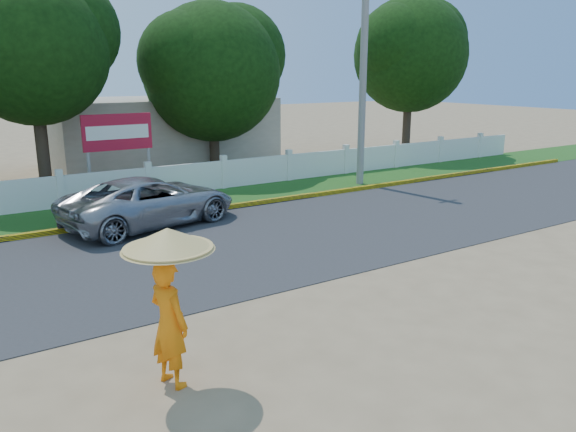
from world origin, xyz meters
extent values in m
plane|color=#9E8460|center=(0.00, 0.00, 0.00)|extent=(120.00, 120.00, 0.00)
cube|color=#38383A|center=(0.00, 4.50, 0.01)|extent=(60.00, 7.00, 0.02)
cube|color=#2D601E|center=(0.00, 9.75, 0.01)|extent=(60.00, 3.50, 0.03)
cube|color=yellow|center=(0.00, 8.05, 0.08)|extent=(40.00, 0.18, 0.16)
cube|color=silver|center=(0.00, 11.20, 0.55)|extent=(40.00, 0.10, 1.10)
cube|color=#B7AD99|center=(3.00, 18.00, 1.60)|extent=(10.00, 6.00, 3.20)
cylinder|color=gray|center=(7.98, 9.00, 4.48)|extent=(0.28, 0.28, 8.95)
imported|color=#9D9EA5|center=(-1.23, 7.56, 0.72)|extent=(5.57, 3.45, 1.44)
imported|color=orange|center=(-3.99, -1.06, 0.94)|extent=(0.64, 0.79, 1.88)
cylinder|color=#95959A|center=(-3.94, -1.06, 1.67)|extent=(0.03, 0.03, 1.22)
cone|color=tan|center=(-3.94, -1.06, 2.19)|extent=(1.29, 1.29, 0.31)
cylinder|color=gray|center=(-1.77, 12.30, 1.00)|extent=(0.12, 0.12, 2.00)
cylinder|color=gray|center=(0.43, 12.30, 1.00)|extent=(0.12, 0.12, 2.00)
cube|color=#AD1229|center=(-0.67, 12.30, 2.30)|extent=(2.50, 0.12, 1.30)
cube|color=silver|center=(-0.67, 12.24, 2.30)|extent=(2.25, 0.02, 0.49)
cylinder|color=#473828|center=(-3.05, 13.43, 1.86)|extent=(0.44, 0.44, 3.73)
sphere|color=#15390D|center=(-3.05, 13.43, 5.16)|extent=(5.20, 5.20, 5.20)
cylinder|color=#473828|center=(15.58, 14.19, 1.81)|extent=(0.44, 0.44, 3.63)
sphere|color=#15390D|center=(15.58, 14.19, 5.27)|extent=(5.98, 5.98, 5.98)
cylinder|color=#473828|center=(4.26, 14.62, 1.38)|extent=(0.44, 0.44, 2.76)
sphere|color=#15390D|center=(4.26, 14.62, 4.38)|extent=(5.92, 5.92, 5.92)
camera|label=1|loc=(-6.55, -8.11, 4.39)|focal=35.00mm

